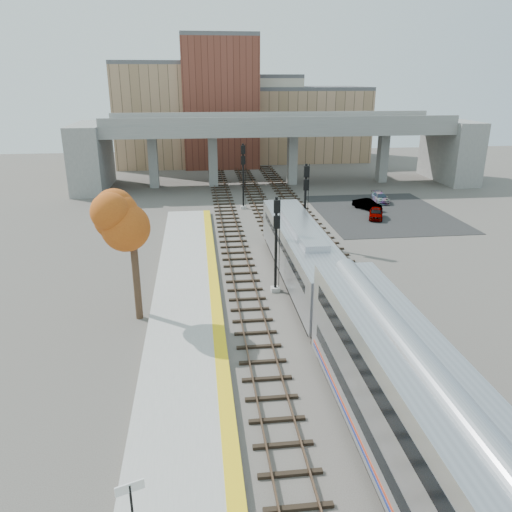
{
  "coord_description": "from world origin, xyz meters",
  "views": [
    {
      "loc": [
        -6.25,
        -23.53,
        14.17
      ],
      "look_at": [
        -2.4,
        8.72,
        2.5
      ],
      "focal_mm": 35.0,
      "sensor_mm": 36.0,
      "label": 1
    }
  ],
  "objects_px": {
    "signal_mast_far": "(243,177)",
    "car_c": "(380,198)",
    "tree": "(131,222)",
    "car_a": "(376,213)",
    "signal_mast_near": "(276,247)",
    "coach": "(460,492)",
    "locomotive": "(301,253)",
    "signal_mast_mid": "(305,206)",
    "car_b": "(367,204)"
  },
  "relations": [
    {
      "from": "signal_mast_mid",
      "to": "coach",
      "type": "bearing_deg",
      "value": -93.7
    },
    {
      "from": "coach",
      "to": "car_b",
      "type": "relative_size",
      "value": 7.1
    },
    {
      "from": "signal_mast_far",
      "to": "car_c",
      "type": "height_order",
      "value": "signal_mast_far"
    },
    {
      "from": "signal_mast_near",
      "to": "signal_mast_mid",
      "type": "height_order",
      "value": "signal_mast_mid"
    },
    {
      "from": "locomotive",
      "to": "signal_mast_far",
      "type": "distance_m",
      "value": 22.21
    },
    {
      "from": "locomotive",
      "to": "car_c",
      "type": "bearing_deg",
      "value": 57.99
    },
    {
      "from": "signal_mast_mid",
      "to": "locomotive",
      "type": "bearing_deg",
      "value": -103.54
    },
    {
      "from": "coach",
      "to": "car_c",
      "type": "distance_m",
      "value": 48.01
    },
    {
      "from": "signal_mast_far",
      "to": "tree",
      "type": "height_order",
      "value": "tree"
    },
    {
      "from": "signal_mast_mid",
      "to": "signal_mast_far",
      "type": "distance_m",
      "value": 14.36
    },
    {
      "from": "locomotive",
      "to": "signal_mast_mid",
      "type": "distance_m",
      "value": 8.65
    },
    {
      "from": "signal_mast_near",
      "to": "car_c",
      "type": "height_order",
      "value": "signal_mast_near"
    },
    {
      "from": "signal_mast_far",
      "to": "coach",
      "type": "bearing_deg",
      "value": -87.31
    },
    {
      "from": "signal_mast_far",
      "to": "car_a",
      "type": "height_order",
      "value": "signal_mast_far"
    },
    {
      "from": "tree",
      "to": "car_a",
      "type": "bearing_deg",
      "value": 42.34
    },
    {
      "from": "locomotive",
      "to": "car_b",
      "type": "relative_size",
      "value": 5.41
    },
    {
      "from": "coach",
      "to": "car_b",
      "type": "distance_m",
      "value": 44.16
    },
    {
      "from": "signal_mast_near",
      "to": "car_c",
      "type": "bearing_deg",
      "value": 56.07
    },
    {
      "from": "coach",
      "to": "signal_mast_mid",
      "type": "xyz_separation_m",
      "value": [
        2.0,
        30.91,
        0.84
      ]
    },
    {
      "from": "locomotive",
      "to": "signal_mast_mid",
      "type": "xyz_separation_m",
      "value": [
        2.0,
        8.3,
        1.36
      ]
    },
    {
      "from": "coach",
      "to": "car_a",
      "type": "xyz_separation_m",
      "value": [
        11.4,
        38.66,
        -2.17
      ]
    },
    {
      "from": "signal_mast_far",
      "to": "tree",
      "type": "bearing_deg",
      "value": -108.81
    },
    {
      "from": "car_a",
      "to": "signal_mast_mid",
      "type": "bearing_deg",
      "value": -120.05
    },
    {
      "from": "car_b",
      "to": "car_c",
      "type": "distance_m",
      "value": 4.21
    },
    {
      "from": "car_b",
      "to": "coach",
      "type": "bearing_deg",
      "value": -134.73
    },
    {
      "from": "coach",
      "to": "tree",
      "type": "height_order",
      "value": "tree"
    },
    {
      "from": "signal_mast_near",
      "to": "tree",
      "type": "height_order",
      "value": "tree"
    },
    {
      "from": "coach",
      "to": "car_b",
      "type": "height_order",
      "value": "coach"
    },
    {
      "from": "coach",
      "to": "tree",
      "type": "xyz_separation_m",
      "value": [
        -11.15,
        18.11,
        3.43
      ]
    },
    {
      "from": "coach",
      "to": "signal_mast_far",
      "type": "bearing_deg",
      "value": 92.69
    },
    {
      "from": "signal_mast_mid",
      "to": "car_b",
      "type": "xyz_separation_m",
      "value": [
        9.73,
        11.61,
        -3.02
      ]
    },
    {
      "from": "signal_mast_mid",
      "to": "tree",
      "type": "height_order",
      "value": "tree"
    },
    {
      "from": "car_c",
      "to": "signal_mast_near",
      "type": "bearing_deg",
      "value": -120.87
    },
    {
      "from": "signal_mast_mid",
      "to": "car_b",
      "type": "height_order",
      "value": "signal_mast_mid"
    },
    {
      "from": "signal_mast_far",
      "to": "car_a",
      "type": "bearing_deg",
      "value": -24.03
    },
    {
      "from": "signal_mast_far",
      "to": "car_c",
      "type": "distance_m",
      "value": 16.88
    },
    {
      "from": "tree",
      "to": "car_c",
      "type": "height_order",
      "value": "tree"
    },
    {
      "from": "locomotive",
      "to": "coach",
      "type": "bearing_deg",
      "value": -90.0
    },
    {
      "from": "tree",
      "to": "signal_mast_mid",
      "type": "bearing_deg",
      "value": 44.23
    },
    {
      "from": "car_a",
      "to": "car_c",
      "type": "height_order",
      "value": "car_a"
    },
    {
      "from": "signal_mast_near",
      "to": "tree",
      "type": "relative_size",
      "value": 0.8
    },
    {
      "from": "signal_mast_near",
      "to": "tree",
      "type": "xyz_separation_m",
      "value": [
        -9.05,
        -3.01,
        2.94
      ]
    },
    {
      "from": "locomotive",
      "to": "tree",
      "type": "xyz_separation_m",
      "value": [
        -11.15,
        -4.49,
        3.94
      ]
    },
    {
      "from": "signal_mast_mid",
      "to": "car_a",
      "type": "relative_size",
      "value": 2.12
    },
    {
      "from": "locomotive",
      "to": "signal_mast_near",
      "type": "xyz_separation_m",
      "value": [
        -2.1,
        -1.49,
        1.01
      ]
    },
    {
      "from": "signal_mast_mid",
      "to": "signal_mast_near",
      "type": "bearing_deg",
      "value": -112.72
    },
    {
      "from": "signal_mast_near",
      "to": "car_a",
      "type": "distance_m",
      "value": 22.29
    },
    {
      "from": "signal_mast_near",
      "to": "signal_mast_mid",
      "type": "bearing_deg",
      "value": 67.28
    },
    {
      "from": "tree",
      "to": "car_b",
      "type": "bearing_deg",
      "value": 46.85
    },
    {
      "from": "signal_mast_near",
      "to": "car_b",
      "type": "distance_m",
      "value": 25.62
    }
  ]
}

